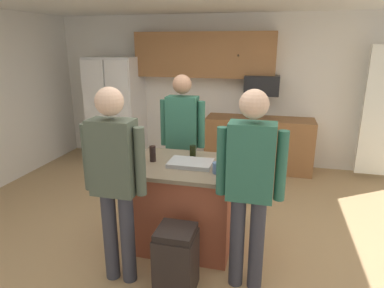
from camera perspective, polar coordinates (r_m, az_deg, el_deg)
name	(u,v)px	position (r m, az deg, el deg)	size (l,w,h in m)	color
floor	(189,239)	(3.92, -0.54, -15.91)	(7.04, 7.04, 0.00)	tan
back_wall	(228,91)	(6.10, 6.16, 8.99)	(6.40, 0.10, 2.60)	white
cabinet_run_upper	(204,55)	(5.92, 2.10, 14.91)	(2.40, 0.38, 0.75)	#936038
cabinet_run_lower	(258,144)	(5.91, 11.22, 0.08)	(1.80, 0.63, 0.90)	#936038
refrigerator	(116,110)	(6.36, -12.73, 5.74)	(0.89, 0.76, 1.89)	white
microwave_over_range	(262,85)	(5.73, 11.80, 9.75)	(0.56, 0.40, 0.32)	black
kitchen_island	(185,204)	(3.64, -1.17, -10.13)	(1.14, 0.90, 0.93)	#9E4C33
person_guest_by_door	(182,134)	(4.20, -1.63, 1.68)	(0.57, 0.23, 1.76)	#232D4C
person_host_foreground	(250,179)	(2.83, 9.83, -5.89)	(0.57, 0.23, 1.78)	#383842
person_elder_center	(115,174)	(2.95, -13.02, -5.07)	(0.57, 0.24, 1.79)	#383842
glass_pilsner	(193,151)	(3.65, 0.17, -1.22)	(0.07, 0.07, 0.13)	black
glass_short_whisky	(153,154)	(3.53, -6.70, -1.65)	(0.07, 0.07, 0.17)	black
tumbler_amber	(138,162)	(3.33, -9.13, -3.11)	(0.08, 0.08, 0.14)	black
mug_blue_stoneware	(217,168)	(3.21, 4.34, -4.06)	(0.13, 0.09, 0.10)	#4C6B99
serving_tray	(191,163)	(3.41, -0.21, -3.28)	(0.44, 0.30, 0.04)	#B7B7BC
trash_bin	(176,260)	(3.10, -2.70, -19.08)	(0.34, 0.34, 0.61)	black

